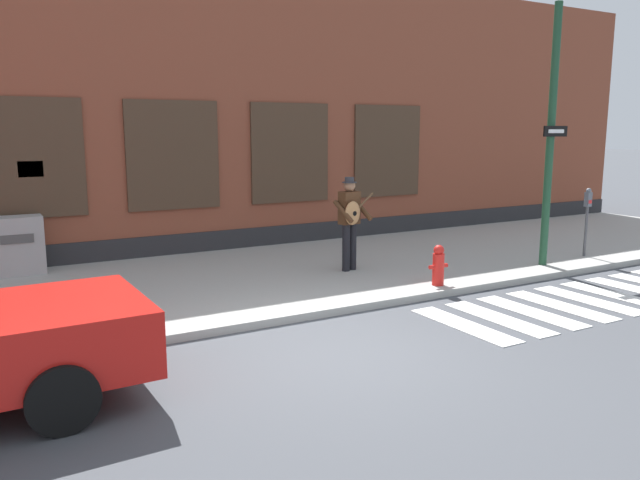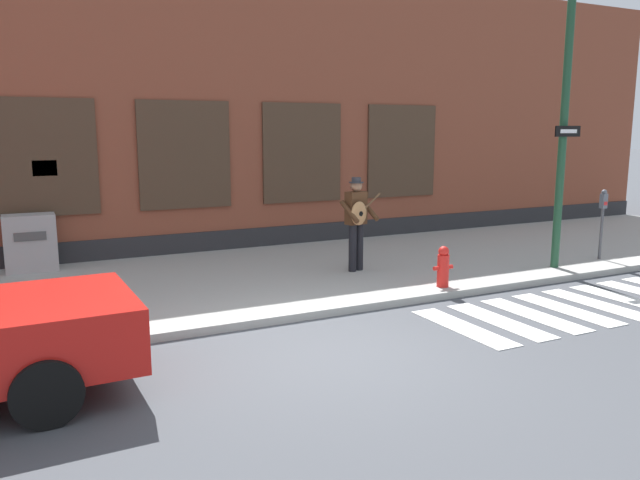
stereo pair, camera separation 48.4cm
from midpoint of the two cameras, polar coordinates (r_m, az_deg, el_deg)
ground_plane at (r=7.88m, az=-0.43°, el=-10.33°), size 160.00×160.00×0.00m
sidewalk at (r=11.35m, az=-10.28°, el=-3.81°), size 28.00×5.25×0.12m
building_backdrop at (r=15.47m, az=-16.47°, el=11.06°), size 28.00×4.06×6.27m
crosswalk at (r=11.00m, az=22.16°, el=-5.12°), size 5.78×1.90×0.01m
busker at (r=11.64m, az=1.58°, el=2.03°), size 0.75×0.60×1.76m
traffic_light at (r=12.16m, az=22.80°, el=13.57°), size 0.60×2.48×5.15m
parking_meter at (r=14.06m, az=22.34°, el=2.41°), size 0.13×0.11×1.44m
utility_box at (r=12.78m, az=-26.96°, el=-0.47°), size 0.91×0.52×1.07m
fire_hydrant at (r=10.78m, az=9.51°, el=-2.31°), size 0.38×0.20×0.70m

